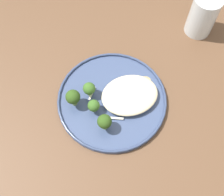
{
  "coord_description": "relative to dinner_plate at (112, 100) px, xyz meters",
  "views": [
    {
      "loc": [
        -0.14,
        -0.32,
        1.44
      ],
      "look_at": [
        -0.06,
        -0.01,
        0.76
      ],
      "focal_mm": 45.79,
      "sensor_mm": 36.0,
      "label": 1
    }
  ],
  "objects": [
    {
      "name": "seared_scallop_tilted_round",
      "position": [
        0.05,
        -0.03,
        0.01
      ],
      "size": [
        0.03,
        0.03,
        0.01
      ],
      "color": "beige",
      "rests_on": "dinner_plate"
    },
    {
      "name": "ground",
      "position": [
        0.06,
        0.01,
        -0.75
      ],
      "size": [
        6.0,
        6.0,
        0.0
      ],
      "primitive_type": "plane",
      "color": "#665B51"
    },
    {
      "name": "seared_scallop_right_edge",
      "position": [
        0.1,
        0.02,
        0.01
      ],
      "size": [
        0.03,
        0.03,
        0.01
      ],
      "color": "#E5C689",
      "rests_on": "dinner_plate"
    },
    {
      "name": "seared_scallop_left_edge",
      "position": [
        0.03,
        0.02,
        0.01
      ],
      "size": [
        0.03,
        0.03,
        0.01
      ],
      "color": "#E5C689",
      "rests_on": "dinner_plate"
    },
    {
      "name": "noodle_bed",
      "position": [
        0.05,
        -0.01,
        0.02
      ],
      "size": [
        0.15,
        0.12,
        0.03
      ],
      "color": "beige",
      "rests_on": "dinner_plate"
    },
    {
      "name": "seared_scallop_rear_pale",
      "position": [
        0.04,
        -0.01,
        0.01
      ],
      "size": [
        0.03,
        0.03,
        0.02
      ],
      "color": "#E5C689",
      "rests_on": "dinner_plate"
    },
    {
      "name": "broccoli_floret_split_head",
      "position": [
        -0.05,
        0.03,
        0.03
      ],
      "size": [
        0.03,
        0.03,
        0.05
      ],
      "color": "#89A356",
      "rests_on": "dinner_plate"
    },
    {
      "name": "onion_sliver_long_sliver",
      "position": [
        -0.01,
        -0.05,
        0.01
      ],
      "size": [
        0.06,
        0.02,
        0.0
      ],
      "primitive_type": "cube",
      "rotation": [
        0.0,
        0.0,
        5.93
      ],
      "color": "silver",
      "rests_on": "dinner_plate"
    },
    {
      "name": "broccoli_floret_right_tilted",
      "position": [
        -0.1,
        0.02,
        0.04
      ],
      "size": [
        0.04,
        0.04,
        0.06
      ],
      "color": "#7A994C",
      "rests_on": "dinner_plate"
    },
    {
      "name": "wooden_dining_table",
      "position": [
        0.06,
        0.01,
        -0.09
      ],
      "size": [
        1.4,
        1.0,
        0.74
      ],
      "color": "brown",
      "rests_on": "ground"
    },
    {
      "name": "broccoli_floret_beside_noodles",
      "position": [
        -0.04,
        -0.07,
        0.04
      ],
      "size": [
        0.04,
        0.04,
        0.06
      ],
      "color": "#7A994C",
      "rests_on": "dinner_plate"
    },
    {
      "name": "onion_sliver_short_strip",
      "position": [
        -0.05,
        0.03,
        0.01
      ],
      "size": [
        0.03,
        0.04,
        0.0
      ],
      "primitive_type": "cube",
      "rotation": [
        0.0,
        0.0,
        4.1
      ],
      "color": "silver",
      "rests_on": "dinner_plate"
    },
    {
      "name": "dinner_plate",
      "position": [
        0.0,
        0.0,
        0.0
      ],
      "size": [
        0.29,
        0.29,
        0.02
      ],
      "color": "#38476B",
      "rests_on": "wooden_dining_table"
    },
    {
      "name": "water_glass",
      "position": [
        0.31,
        0.17,
        0.05
      ],
      "size": [
        0.08,
        0.08,
        0.13
      ],
      "color": "silver",
      "rests_on": "wooden_dining_table"
    },
    {
      "name": "broccoli_floret_front_edge",
      "position": [
        -0.05,
        -0.02,
        0.03
      ],
      "size": [
        0.03,
        0.03,
        0.04
      ],
      "color": "#89A356",
      "rests_on": "dinner_plate"
    }
  ]
}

